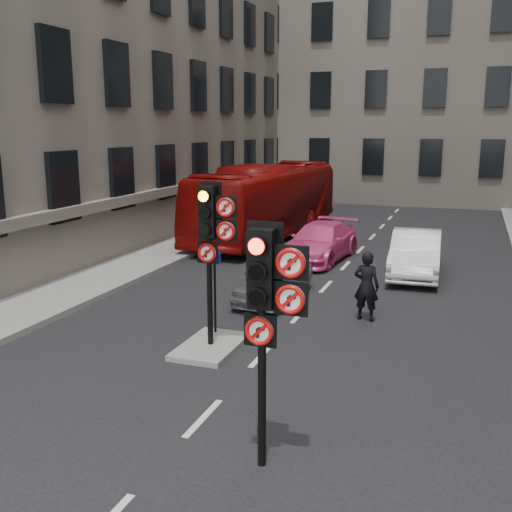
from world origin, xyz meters
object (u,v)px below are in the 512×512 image
Objects in this scene: motorcycle at (263,300)px; bus_red at (267,200)px; car_white at (416,254)px; info_sign at (214,281)px; signal_far at (212,229)px; car_pink at (320,242)px; signal_near at (268,295)px; motorcyclist at (366,286)px; car_silver at (274,278)px.

bus_red is at bearing 100.63° from motorcycle.
info_sign reaches higher than car_white.
signal_far is 0.77× the size of car_pink.
car_white is at bearing 53.47° from motorcycle.
signal_near is 14.01m from car_pink.
signal_far reaches higher than motorcyclist.
signal_near is 1.00× the size of car_silver.
bus_red is at bearing 140.28° from car_white.
signal_far is at bearing 123.02° from signal_near.
signal_near is 5.69m from info_sign.
signal_near is 1.86× the size of info_sign.
signal_near is 18.67m from bus_red.
car_white is 0.96× the size of car_pink.
motorcycle is at bearing 23.25° from motorcyclist.
motorcycle is (-2.34, 6.54, -2.14)m from signal_near.
info_sign reaches higher than car_silver.
bus_red is at bearing -50.97° from motorcyclist.
signal_far is at bearing -72.25° from bus_red.
car_silver is at bearing -66.35° from bus_red.
motorcyclist is (2.78, -0.99, 0.28)m from car_silver.
car_white is at bearing -33.09° from bus_red.
info_sign is at bearing 121.40° from signal_near.
motorcyclist is at bearing 48.90° from signal_far.
car_white is at bearing 52.66° from car_silver.
car_white reaches higher than motorcycle.
motorcycle is at bearing 109.71° from signal_near.
signal_far is at bearing 57.30° from motorcyclist.
motorcyclist is 3.99m from info_sign.
car_white is at bearing 51.01° from info_sign.
car_pink is 2.41× the size of info_sign.
motorcyclist is at bearing 7.33° from motorcycle.
signal_far is 4.63m from motorcyclist.
car_silver is at bearing -84.39° from car_pink.
motorcyclist reaches higher than car_silver.
signal_far is at bearing -103.32° from motorcycle.
info_sign is at bearing 46.99° from motorcyclist.
motorcycle is 2.09m from info_sign.
car_pink is at bearing 84.44° from motorcycle.
signal_near is at bearing -56.98° from signal_far.
car_silver is 0.31× the size of bus_red.
car_silver is (0.02, 4.20, -2.09)m from signal_far.
signal_far is at bearing -84.54° from car_pink.
bus_red is 5.97× the size of info_sign.
motorcycle is 0.77× the size of info_sign.
motorcyclist is at bearing -61.05° from car_pink.
signal_far is at bearing -115.53° from car_white.
info_sign is at bearing 111.64° from signal_far.
car_pink is (-0.01, 5.44, 0.06)m from car_silver.
car_silver is 1.87× the size of info_sign.
car_pink reaches higher than car_silver.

